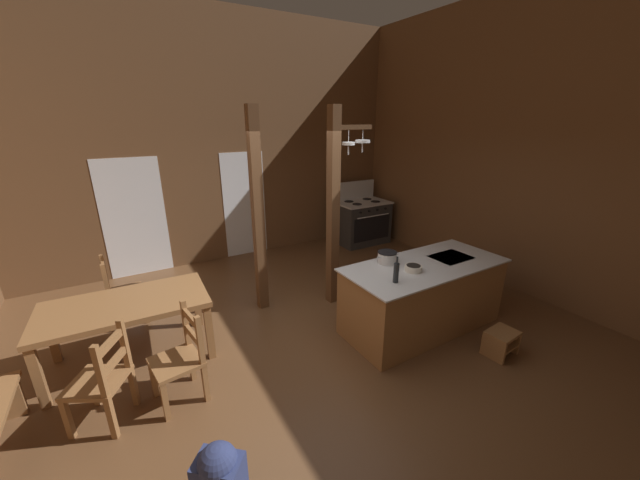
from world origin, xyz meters
name	(u,v)px	position (x,y,z in m)	size (l,w,h in m)	color
ground_plane	(314,347)	(0.00, 0.00, -0.05)	(7.94, 7.62, 0.10)	brown
wall_back	(220,142)	(0.00, 3.48, 2.24)	(7.94, 0.14, 4.48)	brown
wall_right	(519,147)	(3.64, 0.00, 2.24)	(0.14, 7.62, 4.48)	brown
glazed_door_back_left	(135,218)	(-1.61, 3.40, 1.02)	(1.00, 0.01, 2.05)	white
glazed_panel_back_right	(245,205)	(0.36, 3.40, 1.02)	(0.84, 0.01, 2.05)	white
kitchen_island	(422,296)	(1.44, -0.37, 0.45)	(2.17, 0.98, 0.90)	olive
stove_range	(361,221)	(2.80, 2.78, 0.48)	(1.14, 0.83, 1.32)	#2D2D2D
support_post_with_pot_rack	(335,204)	(0.83, 0.83, 1.52)	(0.69, 0.22, 2.83)	brown
support_post_center	(258,215)	(-0.19, 1.20, 1.41)	(0.14, 0.14, 2.83)	brown
step_stool	(501,341)	(1.81, -1.28, 0.18)	(0.38, 0.31, 0.30)	olive
dining_table	(126,310)	(-1.93, 0.81, 0.65)	(1.73, 0.96, 0.74)	olive
ladderback_chair_near_window	(121,292)	(-1.97, 1.77, 0.45)	(0.46, 0.46, 0.95)	olive
ladderback_chair_by_post	(182,358)	(-1.52, -0.09, 0.45)	(0.50, 0.50, 0.95)	olive
ladderback_chair_at_table_end	(103,380)	(-2.18, -0.05, 0.45)	(0.60, 0.60, 0.95)	olive
backpack	(220,479)	(-1.52, -1.37, 0.31)	(0.39, 0.39, 0.60)	navy
stockpot_on_counter	(387,257)	(1.04, -0.08, 0.98)	(0.32, 0.25, 0.15)	silver
mixing_bowl_on_counter	(413,268)	(1.14, -0.44, 0.94)	(0.20, 0.20, 0.07)	silver
bottle_tall_on_counter	(396,272)	(0.75, -0.57, 1.03)	(0.06, 0.06, 0.31)	#1E2328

